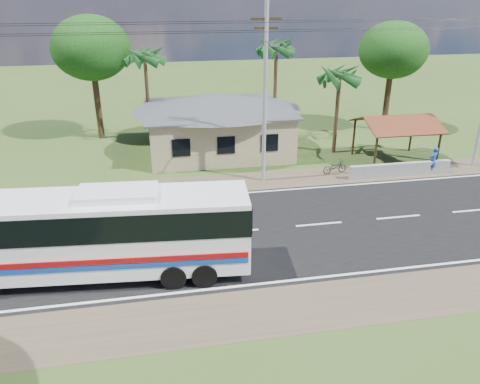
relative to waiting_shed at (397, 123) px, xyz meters
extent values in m
plane|color=#324B1A|center=(-13.00, -8.50, -2.73)|extent=(120.00, 120.00, 0.00)
cube|color=black|center=(-13.00, -8.50, -2.72)|extent=(120.00, 10.00, 0.02)
cube|color=brown|center=(-13.00, -2.00, -2.72)|extent=(120.00, 3.00, 0.01)
cube|color=brown|center=(-13.00, -15.00, -2.72)|extent=(120.00, 3.00, 0.01)
cube|color=silver|center=(-13.00, -3.80, -2.70)|extent=(120.00, 0.15, 0.01)
cube|color=silver|center=(-13.00, -13.20, -2.70)|extent=(120.00, 0.15, 0.01)
cube|color=silver|center=(-13.00, -8.50, -2.70)|extent=(120.00, 0.15, 0.01)
cube|color=#C9BA86|center=(-12.00, 4.50, -1.13)|extent=(10.00, 8.00, 3.20)
cube|color=#4C4F54|center=(-12.00, 4.50, 0.52)|extent=(10.60, 8.60, 0.10)
pyramid|color=#4C4F54|center=(-12.00, 4.50, 1.67)|extent=(12.40, 10.00, 1.20)
cube|color=black|center=(-15.00, 0.48, -1.03)|extent=(1.20, 0.08, 1.20)
cube|color=black|center=(-12.00, 0.48, -1.03)|extent=(1.20, 0.08, 1.20)
cube|color=black|center=(-9.00, 0.48, -1.03)|extent=(1.20, 0.08, 1.20)
cylinder|color=#392814|center=(-2.30, -1.80, -1.43)|extent=(0.16, 0.16, 2.60)
cylinder|color=#392814|center=(-2.30, 1.80, -1.43)|extent=(0.16, 0.16, 2.60)
cylinder|color=#392814|center=(2.30, -1.80, -1.43)|extent=(0.16, 0.16, 2.60)
cylinder|color=#392814|center=(2.30, 1.80, -1.43)|extent=(0.16, 0.16, 2.60)
cube|color=brown|center=(0.00, -1.10, 0.17)|extent=(5.20, 2.28, 0.90)
cube|color=brown|center=(0.00, 1.10, 0.17)|extent=(5.20, 2.28, 0.90)
cube|color=#392814|center=(0.00, 0.00, 0.52)|extent=(5.20, 0.12, 0.12)
cube|color=#9E9E99|center=(-1.00, -2.90, -2.28)|extent=(7.00, 0.30, 0.90)
cylinder|color=#9E9E99|center=(-10.00, -2.00, 2.77)|extent=(0.26, 0.26, 11.00)
cube|color=#392814|center=(-10.00, -2.00, 7.07)|extent=(1.80, 0.12, 0.12)
cube|color=#392814|center=(-10.00, -2.00, 6.57)|extent=(1.40, 0.10, 0.10)
cylinder|color=gray|center=(-10.00, -3.00, 5.87)|extent=(0.08, 2.00, 0.08)
cube|color=gray|center=(-10.00, -4.00, 5.87)|extent=(0.50, 0.18, 0.12)
cylinder|color=black|center=(-18.00, -2.00, 6.87)|extent=(16.00, 0.02, 0.02)
cylinder|color=black|center=(-2.50, -2.00, 6.87)|extent=(15.00, 0.02, 0.02)
cylinder|color=#47301E|center=(-3.50, 2.50, 0.27)|extent=(0.28, 0.28, 6.00)
cylinder|color=#47301E|center=(-7.00, 7.00, 1.02)|extent=(0.28, 0.28, 7.50)
cylinder|color=#47301E|center=(-17.00, 7.50, 0.77)|extent=(0.28, 0.28, 7.00)
cylinder|color=#47301E|center=(-21.00, 9.50, 0.25)|extent=(0.50, 0.50, 5.95)
ellipsoid|color=#113B10|center=(-21.00, 9.50, 4.42)|extent=(6.00, 6.00, 4.92)
cylinder|color=#47301E|center=(3.00, 7.50, 0.07)|extent=(0.50, 0.50, 5.60)
ellipsoid|color=#113B10|center=(3.00, 7.50, 3.99)|extent=(5.60, 5.60, 4.59)
cube|color=white|center=(-19.36, -11.27, -0.66)|extent=(12.93, 3.75, 3.19)
cube|color=black|center=(-19.36, -11.27, 0.14)|extent=(12.98, 3.82, 1.17)
cube|color=#98090A|center=(-19.47, -12.62, -1.24)|extent=(12.49, 1.13, 0.23)
cube|color=#0D3A94|center=(-19.47, -12.62, -1.51)|extent=(12.49, 1.13, 0.23)
cube|color=white|center=(-18.30, -11.37, 1.09)|extent=(3.32, 1.97, 0.32)
cylinder|color=black|center=(-23.48, -9.69, -2.20)|extent=(1.09, 0.46, 1.06)
cylinder|color=black|center=(-16.29, -12.77, -2.20)|extent=(1.09, 0.46, 1.06)
cylinder|color=black|center=(-16.08, -10.33, -2.20)|extent=(1.09, 0.46, 1.06)
cylinder|color=black|center=(-15.02, -12.88, -2.20)|extent=(1.09, 0.46, 1.06)
cylinder|color=black|center=(-14.81, -10.44, -2.20)|extent=(1.09, 0.46, 1.06)
imported|color=black|center=(-5.02, -1.64, -2.29)|extent=(1.75, 0.80, 0.88)
imported|color=#19468D|center=(1.31, -2.90, -1.80)|extent=(0.80, 0.66, 1.86)
camera|label=1|loc=(-16.55, -29.15, 8.70)|focal=35.00mm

